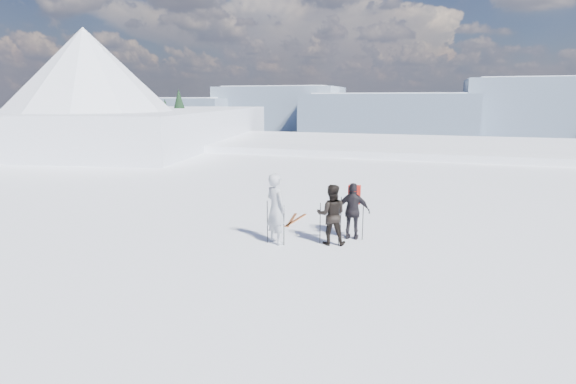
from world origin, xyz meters
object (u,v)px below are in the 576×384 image
(skier_grey, at_px, (276,209))
(skier_dark, at_px, (331,215))
(skier_pack, at_px, (353,211))
(skis_loose, at_px, (294,220))

(skier_grey, xyz_separation_m, skier_dark, (1.50, 0.39, -0.15))
(skier_grey, relative_size, skier_dark, 1.17)
(skier_pack, bearing_deg, skier_dark, 48.78)
(skier_dark, height_order, skier_pack, skier_dark)
(skier_grey, xyz_separation_m, skis_loose, (-0.22, 2.46, -0.99))
(skier_dark, xyz_separation_m, skier_pack, (0.50, 0.66, -0.03))
(skier_pack, bearing_deg, skier_grey, 23.57)
(skier_grey, bearing_deg, skier_pack, -118.40)
(skier_dark, bearing_deg, skier_grey, 2.40)
(skier_dark, bearing_deg, skis_loose, -62.29)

